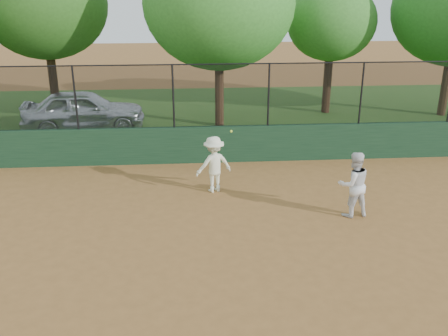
{
  "coord_description": "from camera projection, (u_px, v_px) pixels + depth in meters",
  "views": [
    {
      "loc": [
        -0.08,
        -9.39,
        5.56
      ],
      "look_at": [
        0.8,
        2.2,
        1.2
      ],
      "focal_mm": 40.0,
      "sensor_mm": 36.0,
      "label": 1
    }
  ],
  "objects": [
    {
      "name": "grass_strip",
      "position": [
        189.0,
        116.0,
        21.93
      ],
      "size": [
        36.0,
        12.0,
        0.01
      ],
      "primitive_type": "cube",
      "color": "#274C17",
      "rests_on": "ground"
    },
    {
      "name": "tree_3",
      "position": [
        332.0,
        22.0,
        21.19
      ],
      "size": [
        3.82,
        3.47,
        5.59
      ],
      "color": "#3C2514",
      "rests_on": "ground"
    },
    {
      "name": "player_main",
      "position": [
        214.0,
        164.0,
        13.82
      ],
      "size": [
        1.17,
        0.91,
        1.87
      ],
      "color": "#EAEECA",
      "rests_on": "ground"
    },
    {
      "name": "parked_car",
      "position": [
        84.0,
        110.0,
        19.62
      ],
      "size": [
        4.84,
        2.29,
        1.6
      ],
      "primitive_type": "imported",
      "rotation": [
        0.0,
        0.0,
        1.66
      ],
      "color": "silver",
      "rests_on": "ground"
    },
    {
      "name": "back_wall",
      "position": [
        191.0,
        145.0,
        16.11
      ],
      "size": [
        26.0,
        0.2,
        1.2
      ],
      "primitive_type": "cube",
      "color": "#1C3E24",
      "rests_on": "ground"
    },
    {
      "name": "tree_2",
      "position": [
        219.0,
        4.0,
        18.81
      ],
      "size": [
        5.79,
        5.26,
        7.27
      ],
      "color": "#4A2E1A",
      "rests_on": "ground"
    },
    {
      "name": "tree_1",
      "position": [
        44.0,
        4.0,
        20.1
      ],
      "size": [
        5.1,
        4.64,
        6.9
      ],
      "color": "#422A16",
      "rests_on": "ground"
    },
    {
      "name": "ground",
      "position": [
        195.0,
        257.0,
        10.72
      ],
      "size": [
        80.0,
        80.0,
        0.0
      ],
      "primitive_type": "plane",
      "color": "#93602F",
      "rests_on": "ground"
    },
    {
      "name": "player_second",
      "position": [
        353.0,
        184.0,
        12.35
      ],
      "size": [
        0.91,
        0.76,
        1.68
      ],
      "primitive_type": "imported",
      "rotation": [
        0.0,
        0.0,
        3.3
      ],
      "color": "white",
      "rests_on": "ground"
    },
    {
      "name": "fence_assembly",
      "position": [
        188.0,
        95.0,
        15.54
      ],
      "size": [
        26.0,
        0.06,
        2.0
      ],
      "color": "black",
      "rests_on": "back_wall"
    }
  ]
}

